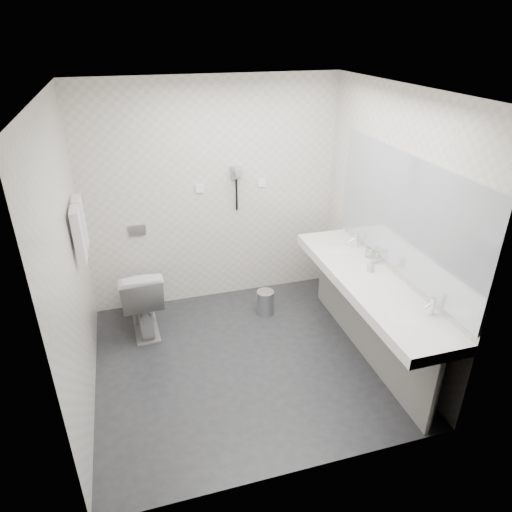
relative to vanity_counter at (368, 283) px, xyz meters
name	(u,v)px	position (x,y,z in m)	size (l,w,h in m)	color
floor	(246,361)	(-1.12, 0.20, -0.80)	(2.80, 2.80, 0.00)	#25252A
ceiling	(242,90)	(-1.12, 0.20, 1.70)	(2.80, 2.80, 0.00)	white
wall_back	(213,196)	(-1.12, 1.50, 0.45)	(2.80, 2.80, 0.00)	silver
wall_front	(299,333)	(-1.12, -1.10, 0.45)	(2.80, 2.80, 0.00)	silver
wall_left	(70,267)	(-2.52, 0.20, 0.45)	(2.60, 2.60, 0.00)	silver
wall_right	(390,227)	(0.27, 0.20, 0.45)	(2.60, 2.60, 0.00)	silver
vanity_counter	(368,283)	(0.00, 0.00, 0.00)	(0.55, 2.20, 0.10)	white
vanity_panel	(366,321)	(0.02, 0.00, -0.42)	(0.03, 2.15, 0.75)	gray
vanity_post_near	(435,396)	(0.05, -1.04, -0.42)	(0.06, 0.06, 0.75)	silver
vanity_post_far	(325,271)	(0.05, 1.04, -0.42)	(0.06, 0.06, 0.75)	silver
mirror	(403,215)	(0.26, 0.00, 0.65)	(0.02, 2.20, 1.05)	#B2BCC6
basin_near	(409,319)	(0.00, -0.65, 0.04)	(0.40, 0.31, 0.05)	white
basin_far	(338,250)	(0.00, 0.65, 0.04)	(0.40, 0.31, 0.05)	white
faucet_near	(432,306)	(0.19, -0.65, 0.12)	(0.04, 0.04, 0.15)	silver
faucet_far	(356,240)	(0.19, 0.65, 0.12)	(0.04, 0.04, 0.15)	silver
soap_bottle_a	(371,266)	(0.08, 0.12, 0.11)	(0.05, 0.05, 0.12)	white
glass_left	(374,257)	(0.20, 0.27, 0.11)	(0.07, 0.07, 0.12)	silver
glass_right	(368,252)	(0.20, 0.40, 0.10)	(0.05, 0.05, 0.10)	silver
toilet	(141,297)	(-2.02, 1.03, -0.42)	(0.43, 0.76, 0.77)	white
flush_plate	(137,230)	(-1.98, 1.49, 0.15)	(0.18, 0.02, 0.12)	#B2B5BA
pedal_bin	(265,303)	(-0.70, 0.93, -0.67)	(0.19, 0.19, 0.27)	#B2B5BA
bin_lid	(265,292)	(-0.70, 0.93, -0.52)	(0.19, 0.19, 0.01)	#B2B5BA
towel_rail	(74,206)	(-2.47, 0.75, 0.75)	(0.02, 0.02, 0.62)	silver
towel_near	(79,235)	(-2.46, 0.61, 0.53)	(0.07, 0.24, 0.48)	silver
towel_far	(80,223)	(-2.46, 0.89, 0.53)	(0.07, 0.24, 0.48)	silver
dryer_cradle	(236,172)	(-0.88, 1.47, 0.70)	(0.10, 0.04, 0.14)	gray
dryer_barrel	(237,172)	(-0.88, 1.40, 0.73)	(0.08, 0.08, 0.14)	gray
dryer_cord	(237,195)	(-0.88, 1.46, 0.45)	(0.02, 0.02, 0.35)	black
switch_plate_a	(200,189)	(-1.27, 1.49, 0.55)	(0.09, 0.02, 0.09)	white
switch_plate_b	(262,183)	(-0.57, 1.49, 0.55)	(0.09, 0.02, 0.09)	white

